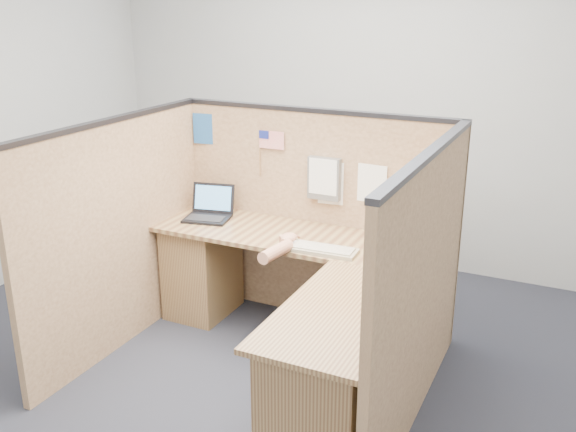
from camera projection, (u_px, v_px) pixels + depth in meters
The scene contains 13 objects.
floor at pixel (248, 381), 3.94m from camera, with size 5.00×5.00×0.00m, color black.
wall_back at pixel (374, 102), 5.41m from camera, with size 5.00×5.00×0.00m, color #AAADAF.
cubicle_partitions at pixel (278, 242), 4.05m from camera, with size 2.06×1.83×1.53m.
l_desk at pixel (295, 310), 3.98m from camera, with size 1.95×1.75×0.73m.
laptop at pixel (211, 210), 4.60m from camera, with size 0.35×0.36×0.23m.
keyboard at pixel (319, 249), 4.00m from camera, with size 0.49×0.19×0.03m.
mouse at pixel (289, 241), 4.09m from camera, with size 0.12×0.07×0.05m, color silver.
hand_forearm at pixel (280, 247), 3.95m from camera, with size 0.12×0.42×0.09m.
blue_poster at pixel (204, 129), 4.70m from camera, with size 0.17×0.00×0.22m, color #1F4F90.
american_flag at pixel (269, 141), 4.48m from camera, with size 0.20×0.01×0.34m.
file_holder at pixel (324, 178), 4.36m from camera, with size 0.23×0.05×0.29m.
paper_left at pixel (335, 184), 4.36m from camera, with size 0.23×0.00×0.30m, color white.
paper_right at pixel (372, 184), 4.25m from camera, with size 0.20×0.00×0.26m, color white.
Camera 1 is at (1.69, -2.96, 2.23)m, focal length 40.00 mm.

